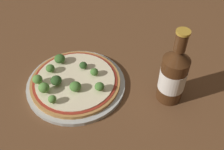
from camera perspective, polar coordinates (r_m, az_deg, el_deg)
name	(u,v)px	position (r m, az deg, el deg)	size (l,w,h in m)	color
ground_plane	(77,80)	(0.80, -7.68, -1.00)	(3.00, 3.00, 0.00)	brown
plate	(76,84)	(0.77, -7.79, -2.00)	(0.29, 0.29, 0.01)	#B2B7B2
pizza	(75,81)	(0.77, -7.98, -1.31)	(0.26, 0.26, 0.01)	#B77F42
broccoli_floret_0	(56,80)	(0.74, -12.06, -1.17)	(0.03, 0.03, 0.03)	#89A866
broccoli_floret_1	(37,79)	(0.76, -15.92, -0.91)	(0.03, 0.03, 0.03)	#89A866
broccoli_floret_2	(59,60)	(0.81, -11.57, 3.32)	(0.03, 0.03, 0.03)	#89A866
broccoli_floret_3	(99,87)	(0.71, -2.92, -2.69)	(0.03, 0.03, 0.03)	#89A866
broccoli_floret_4	(94,72)	(0.76, -3.89, 0.68)	(0.02, 0.02, 0.02)	#89A866
broccoli_floret_5	(44,88)	(0.73, -14.60, -2.71)	(0.03, 0.03, 0.03)	#89A866
broccoli_floret_6	(52,99)	(0.70, -12.88, -5.15)	(0.02, 0.02, 0.03)	#89A866
broccoli_floret_7	(50,68)	(0.79, -13.29, 1.42)	(0.03, 0.03, 0.03)	#89A866
broccoli_floret_8	(83,65)	(0.78, -6.31, 2.12)	(0.02, 0.02, 0.02)	#89A866
broccoli_floret_9	(75,86)	(0.72, -7.99, -2.49)	(0.03, 0.03, 0.03)	#89A866
beer_bottle	(173,75)	(0.70, 13.19, 0.02)	(0.07, 0.07, 0.23)	#472814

